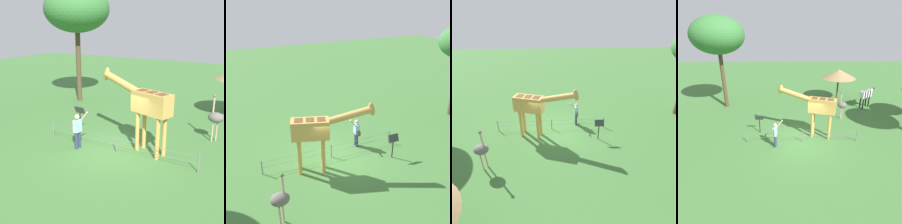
{
  "view_description": "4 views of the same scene",
  "coord_description": "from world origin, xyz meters",
  "views": [
    {
      "loc": [
        -5.53,
        10.18,
        5.44
      ],
      "look_at": [
        0.03,
        0.51,
        1.91
      ],
      "focal_mm": 46.49,
      "sensor_mm": 36.0,
      "label": 1
    },
    {
      "loc": [
        -4.66,
        -11.01,
        8.07
      ],
      "look_at": [
        0.62,
        0.7,
        2.23
      ],
      "focal_mm": 44.57,
      "sensor_mm": 36.0,
      "label": 2
    },
    {
      "loc": [
        0.09,
        -10.45,
        7.07
      ],
      "look_at": [
        0.79,
        -0.33,
        1.53
      ],
      "focal_mm": 30.21,
      "sensor_mm": 36.0,
      "label": 3
    },
    {
      "loc": [
        1.05,
        11.08,
        6.93
      ],
      "look_at": [
        0.78,
        0.04,
        2.04
      ],
      "focal_mm": 31.79,
      "sensor_mm": 36.0,
      "label": 4
    }
  ],
  "objects": [
    {
      "name": "shade_hut_near",
      "position": [
        -4.03,
        -7.4,
        2.65
      ],
      "size": [
        3.18,
        3.18,
        3.06
      ],
      "color": "brown",
      "rests_on": "ground_plane"
    },
    {
      "name": "ostrich",
      "position": [
        -3.37,
        -3.16,
        1.18
      ],
      "size": [
        0.7,
        0.56,
        2.25
      ],
      "color": "#CC9E93",
      "rests_on": "ground_plane"
    },
    {
      "name": "giraffe",
      "position": [
        -0.97,
        -0.56,
        2.14
      ],
      "size": [
        3.8,
        1.63,
        3.41
      ],
      "color": "gold",
      "rests_on": "ground_plane"
    },
    {
      "name": "ground_plane",
      "position": [
        0.0,
        0.0,
        0.0
      ],
      "size": [
        60.0,
        60.0,
        0.0
      ],
      "primitive_type": "plane",
      "color": "#427538"
    },
    {
      "name": "info_sign",
      "position": [
        2.85,
        -1.12,
        0.95
      ],
      "size": [
        0.56,
        0.21,
        1.32
      ],
      "color": "black",
      "rests_on": "ground_plane"
    },
    {
      "name": "tree_east",
      "position": [
        6.43,
        -6.0,
        6.12
      ],
      "size": [
        4.3,
        4.3,
        7.66
      ],
      "color": "brown",
      "rests_on": "ground_plane"
    },
    {
      "name": "zebra",
      "position": [
        -6.18,
        -5.58,
        1.16
      ],
      "size": [
        1.68,
        1.25,
        1.66
      ],
      "color": "black",
      "rests_on": "ground_plane"
    },
    {
      "name": "wire_fence",
      "position": [
        0.0,
        0.18,
        0.4
      ],
      "size": [
        7.05,
        0.05,
        0.75
      ],
      "color": "slate",
      "rests_on": "ground_plane"
    },
    {
      "name": "visitor",
      "position": [
        1.69,
        0.65,
        0.9
      ],
      "size": [
        0.62,
        0.59,
        1.74
      ],
      "color": "navy",
      "rests_on": "ground_plane"
    }
  ]
}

